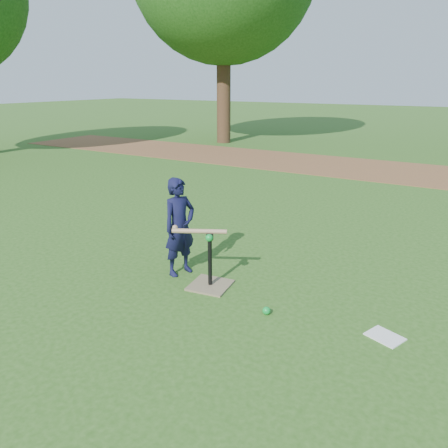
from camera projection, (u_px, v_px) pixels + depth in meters
The scene contains 7 objects.
ground at pixel (221, 273), 5.22m from camera, with size 80.00×80.00×0.00m, color #285116.
dirt_strip at pixel (372, 169), 11.33m from camera, with size 24.00×3.00×0.01m, color brown.
child at pixel (180, 227), 5.06m from camera, with size 0.42×0.28×1.16m, color black.
wiffle_ball_ground at pixel (266, 311), 4.29m from camera, with size 0.08×0.08×0.08m, color #0D9733.
clipboard at pixel (385, 337), 3.92m from camera, with size 0.30×0.23×0.01m, color white.
batting_tee at pixel (210, 277), 4.86m from camera, with size 0.49×0.49×0.61m.
swing_action at pixel (199, 232), 4.72m from camera, with size 0.61×0.32×0.09m.
Camera 1 is at (2.49, -4.08, 2.19)m, focal length 35.00 mm.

